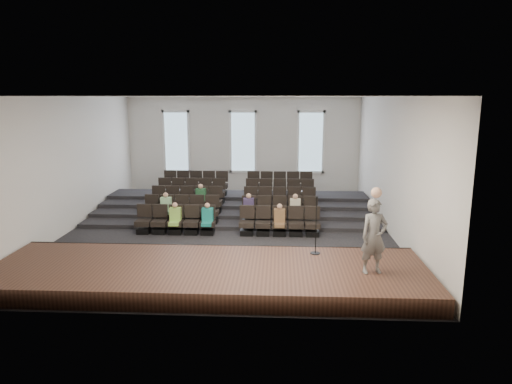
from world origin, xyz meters
TOP-DOWN VIEW (x-y plane):
  - ground at (0.00, 0.00)m, footprint 14.00×14.00m
  - ceiling at (0.00, 0.00)m, footprint 12.00×14.00m
  - wall_back at (0.00, 7.02)m, footprint 12.00×0.04m
  - wall_front at (0.00, -7.02)m, footprint 12.00×0.04m
  - wall_left at (-6.02, 0.00)m, footprint 0.04×14.00m
  - wall_right at (6.02, 0.00)m, footprint 0.04×14.00m
  - stage at (0.00, -5.10)m, footprint 11.80×3.60m
  - stage_lip at (0.00, -3.33)m, footprint 11.80×0.06m
  - risers at (0.00, 3.17)m, footprint 11.80×4.80m
  - seating_rows at (-0.00, 1.54)m, footprint 6.80×4.70m
  - windows at (0.00, 6.95)m, footprint 8.44×0.10m
  - audience at (-0.19, 0.15)m, footprint 5.45×2.64m
  - speaker at (4.34, -5.35)m, footprint 0.82×0.65m
  - mic_stand at (2.97, -3.95)m, footprint 0.29×0.29m

SIDE VIEW (x-z plane):
  - ground at x=0.00m, z-range 0.00..0.00m
  - risers at x=0.00m, z-range -0.10..0.50m
  - stage at x=0.00m, z-range 0.00..0.50m
  - stage_lip at x=0.00m, z-range -0.01..0.51m
  - seating_rows at x=0.00m, z-range -0.15..1.52m
  - audience at x=-0.19m, z-range 0.24..1.34m
  - mic_stand at x=2.97m, z-range 0.15..1.86m
  - speaker at x=4.34m, z-range 0.50..2.46m
  - wall_back at x=0.00m, z-range 0.00..5.00m
  - wall_front at x=0.00m, z-range 0.00..5.00m
  - wall_left at x=-6.02m, z-range 0.00..5.00m
  - wall_right at x=6.02m, z-range 0.00..5.00m
  - windows at x=0.00m, z-range 1.08..4.32m
  - ceiling at x=0.00m, z-range 5.00..5.02m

